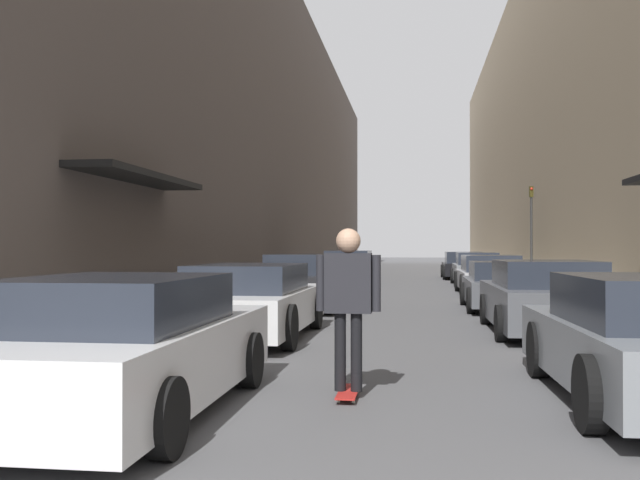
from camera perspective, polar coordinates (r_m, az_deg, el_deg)
name	(u,v)px	position (r m, az deg, el deg)	size (l,w,h in m)	color
ground	(409,286)	(28.57, 7.17, -3.68)	(150.57, 150.57, 0.00)	#515154
curb_strip_left	(320,277)	(35.72, 0.00, -2.95)	(1.80, 68.44, 0.12)	#A3A099
curb_strip_right	(505,278)	(35.66, 14.55, -2.94)	(1.80, 68.44, 0.12)	#A3A099
building_row_left	(263,138)	(36.60, -4.55, 8.11)	(4.90, 68.44, 14.14)	#564C47
building_row_right	(566,118)	(36.61, 19.09, 9.18)	(4.90, 68.44, 15.45)	tan
parked_car_left_0	(122,347)	(6.98, -15.58, -8.27)	(1.98, 4.37, 1.29)	silver
parked_car_left_1	(251,302)	(12.30, -5.55, -4.92)	(2.01, 4.70, 1.27)	silver
parked_car_left_2	(307,282)	(18.11, -1.06, -3.37)	(2.06, 4.75, 1.38)	#232326
parked_car_left_3	(332,275)	(23.58, 0.95, -2.85)	(1.94, 4.41, 1.25)	silver
parked_car_left_4	(349,268)	(29.01, 2.34, -2.29)	(2.09, 4.61, 1.41)	#515459
parked_car_right_1	(545,298)	(13.53, 17.53, -4.46)	(2.01, 4.35, 1.32)	#515459
parked_car_right_2	(506,286)	(18.31, 14.65, -3.60)	(2.07, 4.04, 1.20)	#515459
parked_car_right_3	(490,275)	(24.03, 13.41, -2.76)	(2.08, 4.56, 1.29)	#B7B7BC
parked_car_right_4	(476,270)	(29.47, 12.39, -2.33)	(1.91, 4.66, 1.33)	gray
parked_car_right_5	(463,266)	(35.55, 11.34, -2.04)	(2.02, 4.50, 1.31)	black
skateboarder	(348,293)	(7.40, 2.28, -4.29)	(0.67, 0.78, 1.76)	#B2231E
traffic_light	(531,224)	(30.67, 16.55, 1.27)	(0.16, 0.22, 3.94)	#2D2D2D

